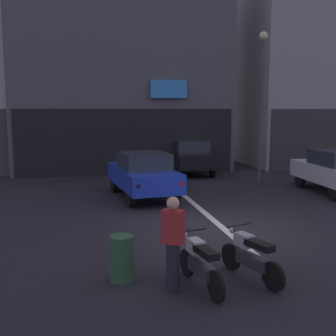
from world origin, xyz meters
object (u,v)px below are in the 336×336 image
object	(u,v)px
car_black_down_street	(192,156)
person_by_motorcycles	(173,243)
car_blue_crossing_near	(143,173)
trash_bin	(122,258)
motorcycle_white_row_leftmost	(200,263)
street_lamp	(262,92)
motorcycle_silver_row_left_mid	(251,255)

from	to	relation	value
car_black_down_street	person_by_motorcycles	world-z (taller)	person_by_motorcycles
car_black_down_street	person_by_motorcycles	distance (m)	13.71
car_blue_crossing_near	trash_bin	distance (m)	7.34
car_black_down_street	motorcycle_white_row_leftmost	world-z (taller)	car_black_down_street
car_blue_crossing_near	street_lamp	xyz separation A→B (m)	(5.30, 1.89, 3.00)
motorcycle_silver_row_left_mid	person_by_motorcycles	distance (m)	1.58
street_lamp	person_by_motorcycles	xyz separation A→B (m)	(-5.90, -9.69, -3.03)
motorcycle_white_row_leftmost	person_by_motorcycles	world-z (taller)	person_by_motorcycles
car_black_down_street	motorcycle_white_row_leftmost	bearing A→B (deg)	-104.15
car_blue_crossing_near	street_lamp	size ratio (longest dim) A/B	0.68
trash_bin	motorcycle_silver_row_left_mid	bearing A→B (deg)	-9.89
car_blue_crossing_near	motorcycle_silver_row_left_mid	bearing A→B (deg)	-83.15
car_black_down_street	trash_bin	bearing A→B (deg)	-110.25
motorcycle_white_row_leftmost	person_by_motorcycles	xyz separation A→B (m)	(-0.50, -0.05, 0.40)
car_black_down_street	motorcycle_silver_row_left_mid	world-z (taller)	car_black_down_street
car_blue_crossing_near	trash_bin	size ratio (longest dim) A/B	5.05
motorcycle_silver_row_left_mid	trash_bin	distance (m)	2.37
car_blue_crossing_near	trash_bin	xyz separation A→B (m)	(-1.42, -7.18, -0.46)
car_black_down_street	street_lamp	size ratio (longest dim) A/B	0.67
person_by_motorcycles	car_black_down_street	bearing A→B (deg)	73.87
car_blue_crossing_near	person_by_motorcycles	size ratio (longest dim) A/B	2.57
motorcycle_white_row_leftmost	car_blue_crossing_near	bearing A→B (deg)	89.26
motorcycle_silver_row_left_mid	person_by_motorcycles	bearing A→B (deg)	-172.07
street_lamp	person_by_motorcycles	world-z (taller)	street_lamp
street_lamp	person_by_motorcycles	size ratio (longest dim) A/B	3.78
car_blue_crossing_near	motorcycle_silver_row_left_mid	distance (m)	7.66
motorcycle_silver_row_left_mid	trash_bin	world-z (taller)	motorcycle_silver_row_left_mid
car_blue_crossing_near	street_lamp	distance (m)	6.37
street_lamp	motorcycle_white_row_leftmost	world-z (taller)	street_lamp
car_black_down_street	motorcycle_silver_row_left_mid	distance (m)	13.17
motorcycle_silver_row_left_mid	car_black_down_street	bearing A→B (deg)	79.95
person_by_motorcycles	motorcycle_white_row_leftmost	bearing A→B (deg)	5.30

